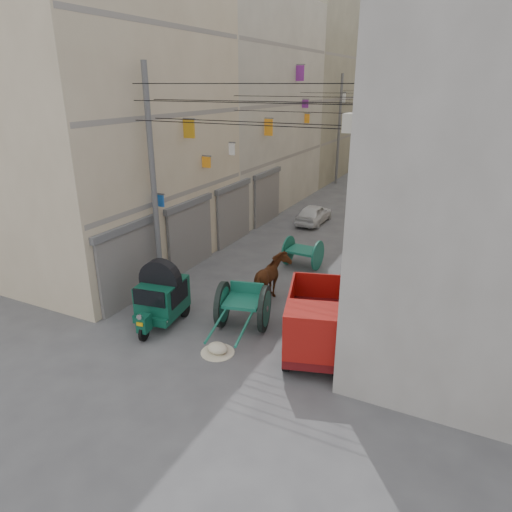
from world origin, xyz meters
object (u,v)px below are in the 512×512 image
Objects in this scene: mini_truck at (314,329)px; horse at (271,280)px; distant_car_grey at (405,169)px; feed_sack at (218,348)px; auto_rickshaw at (162,295)px; second_cart at (303,252)px; distant_car_green at (415,156)px; tonga_cart at (243,306)px; distant_car_white at (314,214)px.

mini_truck is 1.87× the size of horse.
feed_sack is at bearing -92.35° from distant_car_grey.
second_cart is at bearing 61.38° from auto_rickshaw.
tonga_cart is at bearing 90.86° from distant_car_green.
distant_car_green is at bearing -93.14° from horse.
distant_car_grey is (0.21, 30.41, 0.44)m from feed_sack.
distant_car_white is at bearing -82.29° from horse.
second_cart is 30.87m from distant_car_green.
horse is at bearing 101.50° from distant_car_white.
distant_car_grey is at bearing -96.88° from distant_car_white.
horse is (2.51, 2.94, -0.14)m from auto_rickshaw.
mini_truck is 2.84m from feed_sack.
second_cart is at bearing 106.03° from distant_car_white.
tonga_cart is at bearing -85.30° from second_cart.
tonga_cart reaches higher than feed_sack.
mini_truck reaches higher than distant_car_white.
tonga_cart is 1.10× the size of distant_car_white.
mini_truck is 2.50× the size of second_cart.
distant_car_green is (0.06, 30.87, -0.06)m from second_cart.
feed_sack is at bearing -102.59° from tonga_cart.
mini_truck reaches higher than distant_car_grey.
mini_truck is at bearing -87.43° from distant_car_grey.
auto_rickshaw reaches higher than tonga_cart.
horse is at bearing 75.73° from tonga_cart.
tonga_cart is at bearing 86.11° from horse.
distant_car_white is 16.90m from distant_car_grey.
mini_truck reaches higher than second_cart.
distant_car_grey is (2.16, 16.76, 0.06)m from distant_car_white.
auto_rickshaw is 6.94m from second_cart.
auto_rickshaw is at bearing 165.97° from mini_truck.
horse is (-0.01, 3.72, 0.68)m from feed_sack.
mini_truck is at bearing 129.89° from horse.
second_cart is 0.36× the size of distant_car_green.
feed_sack is 0.20× the size of distant_car_white.
distant_car_grey is (-2.32, 29.39, -0.33)m from mini_truck.
mini_truck is 1.03× the size of distant_car_grey.
tonga_cart is 5.62× the size of feed_sack.
distant_car_green is at bearing 76.44° from tonga_cart.
distant_car_white is 0.75× the size of distant_car_green.
auto_rickshaw is at bearing -97.22° from distant_car_grey.
mini_truck reaches higher than horse.
distant_car_white is at bearing 108.73° from second_cart.
horse is at bearing 116.57° from mini_truck.
distant_car_green is at bearing 93.06° from second_cart.
auto_rickshaw reaches higher than distant_car_white.
horse is at bearing -92.43° from distant_car_grey.
tonga_cart is 1.76m from feed_sack.
distant_car_grey is 7.79m from distant_car_green.
second_cart is 2.43× the size of feed_sack.
distant_car_grey is at bearing 93.20° from distant_car_green.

